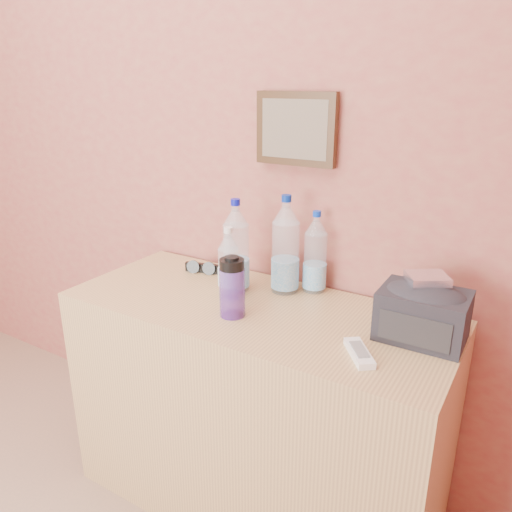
{
  "coord_description": "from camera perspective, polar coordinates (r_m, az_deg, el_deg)",
  "views": [
    {
      "loc": [
        1.34,
        0.39,
        1.56
      ],
      "look_at": [
        0.53,
        1.71,
        1.01
      ],
      "focal_mm": 35.0,
      "sensor_mm": 36.0,
      "label": 1
    }
  ],
  "objects": [
    {
      "name": "pet_large_c",
      "position": [
        1.8,
        6.78,
        -0.02
      ],
      "size": [
        0.08,
        0.08,
        0.3
      ],
      "rotation": [
        0.0,
        0.0,
        0.22
      ],
      "color": "silver",
      "rests_on": "dresser"
    },
    {
      "name": "picture_frame",
      "position": [
        1.79,
        4.57,
        14.27
      ],
      "size": [
        0.3,
        0.03,
        0.25
      ],
      "primitive_type": null,
      "color": "#382311",
      "rests_on": "room_shell"
    },
    {
      "name": "dresser",
      "position": [
        1.92,
        -0.12,
        -17.07
      ],
      "size": [
        1.33,
        0.56,
        0.83
      ],
      "primitive_type": "cube",
      "color": "#A3784D",
      "rests_on": "ground"
    },
    {
      "name": "ac_remote",
      "position": [
        1.44,
        11.7,
        -10.8
      ],
      "size": [
        0.13,
        0.15,
        0.02
      ],
      "primitive_type": "cube",
      "rotation": [
        0.0,
        0.0,
        -0.91
      ],
      "color": "silver",
      "rests_on": "dresser"
    },
    {
      "name": "pet_large_b",
      "position": [
        1.78,
        3.38,
        0.7
      ],
      "size": [
        0.1,
        0.1,
        0.36
      ],
      "rotation": [
        0.0,
        0.0,
        0.06
      ],
      "color": "white",
      "rests_on": "dresser"
    },
    {
      "name": "foil_packet",
      "position": [
        1.54,
        19.0,
        -2.43
      ],
      "size": [
        0.15,
        0.14,
        0.02
      ],
      "primitive_type": "cube",
      "rotation": [
        0.0,
        0.0,
        0.57
      ],
      "color": "silver",
      "rests_on": "toiletry_bag"
    },
    {
      "name": "nalgene_bottle",
      "position": [
        1.61,
        -2.74,
        -3.55
      ],
      "size": [
        0.08,
        0.08,
        0.2
      ],
      "rotation": [
        0.0,
        0.0,
        -0.11
      ],
      "color": "#532697",
      "rests_on": "dresser"
    },
    {
      "name": "toiletry_bag",
      "position": [
        1.55,
        18.55,
        -6.12
      ],
      "size": [
        0.25,
        0.18,
        0.17
      ],
      "primitive_type": null,
      "rotation": [
        0.0,
        0.0,
        0.01
      ],
      "color": "black",
      "rests_on": "dresser"
    },
    {
      "name": "sunglasses",
      "position": [
        2.0,
        -6.14,
        -1.36
      ],
      "size": [
        0.15,
        0.09,
        0.04
      ],
      "primitive_type": null,
      "rotation": [
        0.0,
        0.0,
        0.27
      ],
      "color": "black",
      "rests_on": "dresser"
    },
    {
      "name": "pet_large_a",
      "position": [
        1.79,
        -2.29,
        0.63
      ],
      "size": [
        0.09,
        0.09,
        0.34
      ],
      "rotation": [
        0.0,
        0.0,
        0.27
      ],
      "color": "#A8C8D5",
      "rests_on": "dresser"
    },
    {
      "name": "pet_small",
      "position": [
        1.73,
        -3.12,
        -1.3
      ],
      "size": [
        0.07,
        0.07,
        0.26
      ],
      "rotation": [
        0.0,
        0.0,
        -0.34
      ],
      "color": "silver",
      "rests_on": "dresser"
    }
  ]
}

